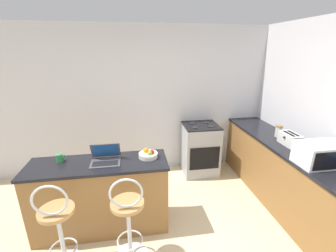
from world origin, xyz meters
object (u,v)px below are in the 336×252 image
at_px(laptop, 106,157).
at_px(toaster, 290,139).
at_px(stove_range, 200,149).
at_px(mug_green, 60,158).
at_px(bar_stool_far, 129,222).
at_px(bar_stool_near, 59,230).
at_px(microwave, 321,154).
at_px(storage_jar, 279,131).
at_px(fruit_bowl, 148,154).

height_order(laptop, toaster, laptop).
bearing_deg(stove_range, mug_green, -153.31).
bearing_deg(bar_stool_far, bar_stool_near, 180.00).
bearing_deg(mug_green, laptop, -9.15).
xyz_separation_m(microwave, storage_jar, (0.07, 0.87, -0.04)).
bearing_deg(mug_green, toaster, 0.12).
distance_m(laptop, fruit_bowl, 0.51).
bearing_deg(toaster, fruit_bowl, -178.27).
bearing_deg(fruit_bowl, toaster, 1.73).
height_order(microwave, toaster, microwave).
relative_size(toaster, fruit_bowl, 1.35).
height_order(toaster, stove_range, toaster).
distance_m(stove_range, fruit_bowl, 1.57).
bearing_deg(bar_stool_near, mug_green, 99.24).
height_order(bar_stool_far, stove_range, bar_stool_far).
bearing_deg(mug_green, storage_jar, 5.97).
bearing_deg(storage_jar, laptop, -170.84).
xyz_separation_m(bar_stool_near, microwave, (2.88, 0.10, 0.55)).
relative_size(laptop, fruit_bowl, 1.46).
bearing_deg(microwave, stove_range, 120.09).
distance_m(bar_stool_near, toaster, 3.03).
bearing_deg(toaster, bar_stool_near, -167.14).
relative_size(toaster, storage_jar, 1.77).
relative_size(mug_green, fruit_bowl, 0.41).
relative_size(bar_stool_near, microwave, 2.08).
height_order(bar_stool_far, mug_green, bar_stool_far).
height_order(storage_jar, fruit_bowl, storage_jar).
height_order(toaster, storage_jar, storage_jar).
height_order(microwave, fruit_bowl, microwave).
distance_m(bar_stool_far, storage_jar, 2.53).
relative_size(bar_stool_far, fruit_bowl, 4.58).
bearing_deg(laptop, mug_green, 170.85).
relative_size(stove_range, fruit_bowl, 4.00).
relative_size(laptop, storage_jar, 1.92).
relative_size(microwave, toaster, 1.62).
xyz_separation_m(bar_stool_far, microwave, (2.20, 0.10, 0.55)).
height_order(mug_green, fruit_bowl, fruit_bowl).
distance_m(toaster, fruit_bowl, 1.97).
relative_size(stove_range, storage_jar, 5.25).
distance_m(laptop, storage_jar, 2.55).
relative_size(microwave, stove_range, 0.55).
bearing_deg(storage_jar, fruit_bowl, -169.48).
xyz_separation_m(bar_stool_far, laptop, (-0.25, 0.57, 0.47)).
xyz_separation_m(toaster, mug_green, (-3.02, -0.01, -0.04)).
bearing_deg(storage_jar, stove_range, 144.20).
distance_m(bar_stool_far, stove_range, 2.12).
xyz_separation_m(storage_jar, fruit_bowl, (-2.01, -0.37, -0.05)).
relative_size(bar_stool_near, bar_stool_far, 1.00).
distance_m(bar_stool_near, mug_green, 0.81).
relative_size(bar_stool_far, laptop, 3.13).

